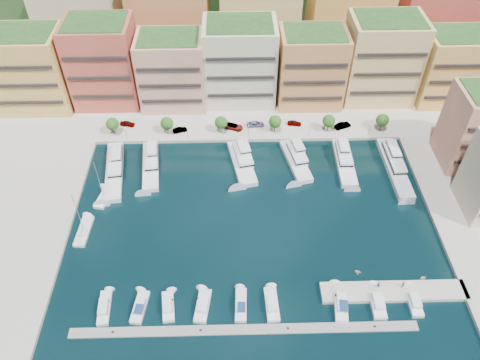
{
  "coord_description": "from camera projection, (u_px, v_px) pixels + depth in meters",
  "views": [
    {
      "loc": [
        -4.98,
        -76.6,
        89.89
      ],
      "look_at": [
        -2.99,
        7.96,
        6.0
      ],
      "focal_mm": 35.0,
      "sensor_mm": 36.0,
      "label": 1
    }
  ],
  "objects": [
    {
      "name": "yacht_1",
      "position": [
        151.0,
        163.0,
        130.76
      ],
      "size": [
        6.4,
        19.77,
        7.3
      ],
      "color": "silver",
      "rests_on": "ground"
    },
    {
      "name": "yacht_3",
      "position": [
        242.0,
        160.0,
        131.58
      ],
      "size": [
        8.26,
        18.69,
        7.3
      ],
      "color": "silver",
      "rests_on": "ground"
    },
    {
      "name": "tree_5",
      "position": [
        382.0,
        120.0,
        138.86
      ],
      "size": [
        3.8,
        3.8,
        5.65
      ],
      "color": "#473323",
      "rests_on": "north_quay"
    },
    {
      "name": "backblock_1",
      "position": [
        171.0,
        23.0,
        158.6
      ],
      "size": [
        26.0,
        18.0,
        30.0
      ],
      "primitive_type": "cube",
      "color": "#D3864F",
      "rests_on": "north_quay"
    },
    {
      "name": "tree_4",
      "position": [
        329.0,
        121.0,
        138.6
      ],
      "size": [
        3.8,
        3.8,
        5.65
      ],
      "color": "#473323",
      "rests_on": "north_quay"
    },
    {
      "name": "apartment_4",
      "position": [
        311.0,
        68.0,
        144.55
      ],
      "size": [
        20.0,
        15.5,
        23.8
      ],
      "color": "#D3864F",
      "rests_on": "north_quay"
    },
    {
      "name": "apartment_3",
      "position": [
        240.0,
        62.0,
        144.9
      ],
      "size": [
        22.0,
        16.5,
        25.8
      ],
      "color": "beige",
      "rests_on": "north_quay"
    },
    {
      "name": "lamppost_2",
      "position": [
        248.0,
        129.0,
        137.21
      ],
      "size": [
        0.3,
        0.3,
        4.2
      ],
      "color": "black",
      "rests_on": "north_quay"
    },
    {
      "name": "car_0",
      "position": [
        127.0,
        124.0,
        142.53
      ],
      "size": [
        4.7,
        2.57,
        1.52
      ],
      "primitive_type": "imported",
      "rotation": [
        0.0,
        0.0,
        1.39
      ],
      "color": "gray",
      "rests_on": "north_quay"
    },
    {
      "name": "sailboat_1",
      "position": [
        84.0,
        232.0,
        114.45
      ],
      "size": [
        3.35,
        9.52,
        13.2
      ],
      "color": "silver",
      "rests_on": "ground"
    },
    {
      "name": "tree_0",
      "position": [
        112.0,
        124.0,
        137.53
      ],
      "size": [
        3.8,
        3.8,
        5.65
      ],
      "color": "#473323",
      "rests_on": "north_quay"
    },
    {
      "name": "lamppost_4",
      "position": [
        370.0,
        128.0,
        137.81
      ],
      "size": [
        0.3,
        0.3,
        4.2
      ],
      "color": "black",
      "rests_on": "north_quay"
    },
    {
      "name": "cruiser_7",
      "position": [
        341.0,
        303.0,
        100.18
      ],
      "size": [
        3.65,
        9.29,
        2.66
      ],
      "color": "silver",
      "rests_on": "ground"
    },
    {
      "name": "yacht_4",
      "position": [
        296.0,
        159.0,
        132.14
      ],
      "size": [
        7.95,
        17.85,
        7.3
      ],
      "color": "silver",
      "rests_on": "ground"
    },
    {
      "name": "apartment_6",
      "position": [
        451.0,
        67.0,
        145.64
      ],
      "size": [
        20.0,
        15.5,
        22.8
      ],
      "color": "gold",
      "rests_on": "north_quay"
    },
    {
      "name": "lamppost_0",
      "position": [
        125.0,
        131.0,
        136.61
      ],
      "size": [
        0.3,
        0.3,
        4.2
      ],
      "color": "black",
      "rests_on": "north_quay"
    },
    {
      "name": "hillside",
      "position": [
        241.0,
        19.0,
        195.84
      ],
      "size": [
        240.0,
        40.0,
        58.0
      ],
      "primitive_type": "cube",
      "color": "#243B18",
      "rests_on": "ground"
    },
    {
      "name": "cruiser_2",
      "position": [
        168.0,
        307.0,
        99.61
      ],
      "size": [
        3.33,
        7.38,
        2.55
      ],
      "color": "silver",
      "rests_on": "ground"
    },
    {
      "name": "cruiser_5",
      "position": [
        272.0,
        305.0,
        99.97
      ],
      "size": [
        3.03,
        8.19,
        2.55
      ],
      "color": "silver",
      "rests_on": "ground"
    },
    {
      "name": "cruiser_1",
      "position": [
        140.0,
        307.0,
        99.47
      ],
      "size": [
        3.56,
        7.97,
        2.66
      ],
      "color": "silver",
      "rests_on": "ground"
    },
    {
      "name": "backblock_2",
      "position": [
        259.0,
        22.0,
        159.1
      ],
      "size": [
        26.0,
        18.0,
        30.0
      ],
      "primitive_type": "cube",
      "color": "tan",
      "rests_on": "north_quay"
    },
    {
      "name": "ground",
      "position": [
        253.0,
        219.0,
        117.76
      ],
      "size": [
        400.0,
        400.0,
        0.0
      ],
      "primitive_type": "plane",
      "color": "black",
      "rests_on": "ground"
    },
    {
      "name": "car_5",
      "position": [
        343.0,
        125.0,
        141.72
      ],
      "size": [
        5.46,
        3.74,
        1.71
      ],
      "primitive_type": "imported",
      "rotation": [
        0.0,
        0.0,
        1.99
      ],
      "color": "gray",
      "rests_on": "north_quay"
    },
    {
      "name": "finger_pier",
      "position": [
        393.0,
        293.0,
        102.64
      ],
      "size": [
        32.0,
        5.0,
        2.0
      ],
      "primitive_type": "cube",
      "color": "#9E998E",
      "rests_on": "ground"
    },
    {
      "name": "lamppost_3",
      "position": [
        309.0,
        129.0,
        137.51
      ],
      "size": [
        0.3,
        0.3,
        4.2
      ],
      "color": "black",
      "rests_on": "north_quay"
    },
    {
      "name": "car_4",
      "position": [
        294.0,
        123.0,
        142.8
      ],
      "size": [
        4.5,
        2.36,
        1.46
      ],
      "primitive_type": "imported",
      "rotation": [
        0.0,
        0.0,
        1.42
      ],
      "color": "gray",
      "rests_on": "north_quay"
    },
    {
      "name": "tender_3",
      "position": [
        423.0,
        278.0,
        104.9
      ],
      "size": [
        1.89,
        1.74,
        0.83
      ],
      "primitive_type": "imported",
      "rotation": [
        0.0,
        0.0,
        1.84
      ],
      "color": "beige",
      "rests_on": "ground"
    },
    {
      "name": "tree_3",
      "position": [
        275.0,
        122.0,
        138.33
      ],
      "size": [
        3.8,
        3.8,
        5.65
      ],
      "color": "#473323",
      "rests_on": "north_quay"
    },
    {
      "name": "person_0",
      "position": [
        378.0,
        285.0,
        101.89
      ],
      "size": [
        0.8,
        0.75,
        1.84
      ],
      "primitive_type": "imported",
      "rotation": [
        0.0,
        0.0,
        2.51
      ],
      "color": "navy",
      "rests_on": "finger_pier"
    },
    {
      "name": "cruiser_9",
      "position": [
        414.0,
        302.0,
        100.49
      ],
      "size": [
        2.56,
        7.47,
        2.55
      ],
      "color": "silver",
      "rests_on": "ground"
    },
    {
      "name": "backblock_3",
      "position": [
        347.0,
        21.0,
        159.6
      ],
      "size": [
        26.0,
        18.0,
        30.0
      ],
      "primitive_type": "cube",
      "color": "gold",
      "rests_on": "north_quay"
    },
    {
      "name": "apartment_1",
      "position": [
        104.0,
        62.0,
        143.85
      ],
      "size": [
        20.0,
        16.5,
        26.8
      ],
      "color": "#B6513C",
      "rests_on": "north_quay"
    },
    {
      "name": "backblock_0",
      "position": [
        82.0,
        24.0,
        158.1
      ],
      "size": [
        26.0,
        18.0,
        30.0
      ],
      "primitive_type": "cube",
      "color": "beige",
      "rests_on": "north_quay"
    },
    {
      "name": "person_1",
      "position": [
        403.0,
        285.0,
        101.94
      ],
      "size": [
        1.08,
        1.04,
        1.76
      ],
      "primitive_type": "imported",
      "rotation": [
        0.0,
        0.0,
        3.77
      ],
      "color": "brown",
      "rests_on": "finger_pier"
    },
    {
      "name": "lamppost_1",
      "position": [
        187.0,
        130.0,
        136.91
      ],
      "size": [
        0.3,
        0.3,
        4.2
      ],
      "color": "black",
      "rests_on": "north_quay"
    },
    {
      "name": "apartment_0",
      "position": [
        31.0,
        70.0,
        142.77
      ],
      "size": [
        22.0,
        16.5,
        24.8
      ],
      "color": "gold",
      "rests_on": "north_quay"
    },
    {
      "name": "cruiser_3",
      "position": [
        203.0,
        306.0,
        99.73
      ],
      "size": [
        3.77,
        8.12,
        2.55
      ],
      "color": "silver",
      "rests_on": "ground"
    },
    {
      "name": "cruiser_8",
      "position": [
        377.0,
        302.0,
        100.35
      ],
      "size": [
        3.02,
        8.09,
        2.55
      ],
      "color": "silver",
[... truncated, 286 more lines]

